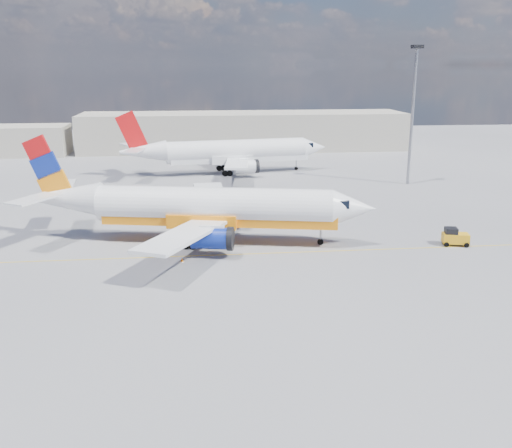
{
  "coord_description": "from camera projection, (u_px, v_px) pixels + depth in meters",
  "views": [
    {
      "loc": [
        -5.89,
        -50.21,
        18.05
      ],
      "look_at": [
        -0.29,
        1.44,
        3.5
      ],
      "focal_mm": 40.0,
      "sensor_mm": 36.0,
      "label": 1
    }
  ],
  "objects": [
    {
      "name": "gse_tug",
      "position": [
        455.0,
        237.0,
        58.87
      ],
      "size": [
        2.85,
        2.11,
        1.85
      ],
      "rotation": [
        0.0,
        0.0,
        -0.22
      ],
      "color": "black",
      "rests_on": "ground"
    },
    {
      "name": "terminal_annex",
      "position": [
        3.0,
        141.0,
        117.0
      ],
      "size": [
        26.0,
        10.0,
        6.0
      ],
      "primitive_type": "cube",
      "color": "#ACA694",
      "rests_on": "ground"
    },
    {
      "name": "taxi_line",
      "position": [
        257.0,
        254.0,
        56.42
      ],
      "size": [
        70.0,
        0.15,
        0.01
      ],
      "primitive_type": "cube",
      "color": "gold",
      "rests_on": "ground"
    },
    {
      "name": "main_jet",
      "position": [
        203.0,
        207.0,
        59.29
      ],
      "size": [
        37.12,
        28.66,
        11.2
      ],
      "rotation": [
        0.0,
        0.0,
        -0.2
      ],
      "color": "white",
      "rests_on": "ground"
    },
    {
      "name": "traffic_cone",
      "position": [
        182.0,
        260.0,
        53.98
      ],
      "size": [
        0.35,
        0.35,
        0.49
      ],
      "color": "white",
      "rests_on": "ground"
    },
    {
      "name": "terminal_main",
      "position": [
        244.0,
        131.0,
        124.79
      ],
      "size": [
        70.0,
        14.0,
        8.0
      ],
      "primitive_type": "cube",
      "color": "#ACA694",
      "rests_on": "ground"
    },
    {
      "name": "second_jet",
      "position": [
        230.0,
        152.0,
        97.27
      ],
      "size": [
        36.32,
        28.35,
        10.98
      ],
      "rotation": [
        0.0,
        0.0,
        0.15
      ],
      "color": "white",
      "rests_on": "ground"
    },
    {
      "name": "floodlight_mast",
      "position": [
        413.0,
        103.0,
        86.06
      ],
      "size": [
        1.52,
        1.52,
        20.86
      ],
      "color": "gray",
      "rests_on": "ground"
    },
    {
      "name": "ground",
      "position": [
        261.0,
        264.0,
        53.55
      ],
      "size": [
        240.0,
        240.0,
        0.0
      ],
      "primitive_type": "plane",
      "color": "slate",
      "rests_on": "ground"
    }
  ]
}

